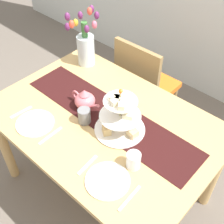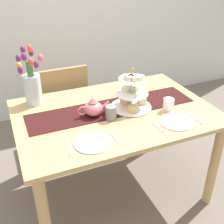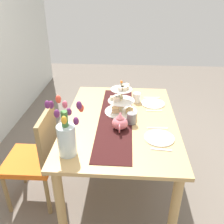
% 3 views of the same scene
% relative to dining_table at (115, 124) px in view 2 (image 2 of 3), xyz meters
% --- Properties ---
extents(ground_plane, '(8.00, 8.00, 0.00)m').
position_rel_dining_table_xyz_m(ground_plane, '(0.00, 0.00, -0.65)').
color(ground_plane, '#6B6056').
extents(room_wall_rear, '(6.00, 0.08, 2.60)m').
position_rel_dining_table_xyz_m(room_wall_rear, '(0.00, 1.58, 0.65)').
color(room_wall_rear, silver).
rests_on(room_wall_rear, ground_plane).
extents(dining_table, '(1.41, 0.96, 0.76)m').
position_rel_dining_table_xyz_m(dining_table, '(0.00, 0.00, 0.00)').
color(dining_table, tan).
rests_on(dining_table, ground_plane).
extents(chair_left, '(0.42, 0.42, 0.91)m').
position_rel_dining_table_xyz_m(chair_left, '(-0.22, 0.71, -0.14)').
color(chair_left, olive).
rests_on(chair_left, ground_plane).
extents(table_runner, '(1.24, 0.29, 0.00)m').
position_rel_dining_table_xyz_m(table_runner, '(0.00, 0.04, 0.12)').
color(table_runner, black).
rests_on(table_runner, dining_table).
extents(tiered_cake_stand, '(0.30, 0.30, 0.30)m').
position_rel_dining_table_xyz_m(tiered_cake_stand, '(0.13, 0.00, 0.22)').
color(tiered_cake_stand, beige).
rests_on(tiered_cake_stand, table_runner).
extents(teapot, '(0.24, 0.13, 0.14)m').
position_rel_dining_table_xyz_m(teapot, '(-0.16, 0.00, 0.17)').
color(teapot, '#D66B75').
rests_on(teapot, table_runner).
extents(tulip_vase, '(0.19, 0.24, 0.44)m').
position_rel_dining_table_xyz_m(tulip_vase, '(-0.51, 0.35, 0.27)').
color(tulip_vase, silver).
rests_on(tulip_vase, dining_table).
extents(dinner_plate_left, '(0.23, 0.23, 0.01)m').
position_rel_dining_table_xyz_m(dinner_plate_left, '(-0.28, -0.31, 0.12)').
color(dinner_plate_left, white).
rests_on(dinner_plate_left, dining_table).
extents(fork_left, '(0.03, 0.15, 0.01)m').
position_rel_dining_table_xyz_m(fork_left, '(-0.43, -0.31, 0.12)').
color(fork_left, silver).
rests_on(fork_left, dining_table).
extents(knife_left, '(0.02, 0.17, 0.01)m').
position_rel_dining_table_xyz_m(knife_left, '(-0.14, -0.31, 0.12)').
color(knife_left, silver).
rests_on(knife_left, dining_table).
extents(dinner_plate_right, '(0.23, 0.23, 0.01)m').
position_rel_dining_table_xyz_m(dinner_plate_right, '(0.32, -0.31, 0.12)').
color(dinner_plate_right, white).
rests_on(dinner_plate_right, dining_table).
extents(fork_right, '(0.03, 0.15, 0.01)m').
position_rel_dining_table_xyz_m(fork_right, '(0.17, -0.31, 0.12)').
color(fork_right, silver).
rests_on(fork_right, dining_table).
extents(knife_right, '(0.02, 0.17, 0.01)m').
position_rel_dining_table_xyz_m(knife_right, '(0.46, -0.31, 0.12)').
color(knife_right, silver).
rests_on(knife_right, dining_table).
extents(mug_grey, '(0.08, 0.08, 0.09)m').
position_rel_dining_table_xyz_m(mug_grey, '(-0.07, -0.09, 0.17)').
color(mug_grey, slate).
rests_on(mug_grey, table_runner).
extents(mug_white_text, '(0.08, 0.08, 0.09)m').
position_rel_dining_table_xyz_m(mug_white_text, '(0.35, -0.15, 0.16)').
color(mug_white_text, white).
rests_on(mug_white_text, dining_table).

